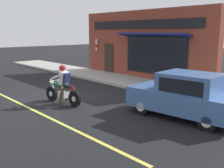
# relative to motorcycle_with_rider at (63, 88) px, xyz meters

# --- Properties ---
(ground_plane) EXTENTS (80.00, 80.00, 0.00)m
(ground_plane) POSITION_rel_motorcycle_with_rider_xyz_m (0.45, 1.11, -0.68)
(ground_plane) COLOR black
(sidewalk_curb) EXTENTS (2.60, 22.00, 0.14)m
(sidewalk_curb) POSITION_rel_motorcycle_with_rider_xyz_m (5.25, 4.11, -0.61)
(sidewalk_curb) COLOR #9E9B93
(sidewalk_curb) RESTS_ON ground
(storefront_building) EXTENTS (1.25, 10.05, 4.20)m
(storefront_building) POSITION_rel_motorcycle_with_rider_xyz_m (6.78, 1.73, 1.43)
(storefront_building) COLOR brown
(storefront_building) RESTS_ON ground
(motorcycle_with_rider) EXTENTS (0.68, 2.01, 1.62)m
(motorcycle_with_rider) POSITION_rel_motorcycle_with_rider_xyz_m (0.00, 0.00, 0.00)
(motorcycle_with_rider) COLOR black
(motorcycle_with_rider) RESTS_ON ground
(car_hatchback) EXTENTS (2.00, 3.92, 1.57)m
(car_hatchback) POSITION_rel_motorcycle_with_rider_xyz_m (2.15, -4.33, 0.09)
(car_hatchback) COLOR black
(car_hatchback) RESTS_ON ground
(traffic_cone) EXTENTS (0.36, 0.36, 0.60)m
(traffic_cone) POSITION_rel_motorcycle_with_rider_xyz_m (5.35, -2.75, -0.25)
(traffic_cone) COLOR black
(traffic_cone) RESTS_ON sidewalk_curb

